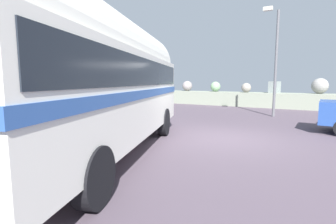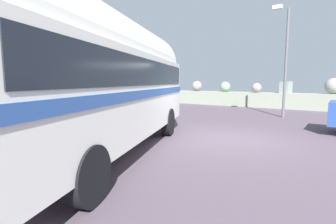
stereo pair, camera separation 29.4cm
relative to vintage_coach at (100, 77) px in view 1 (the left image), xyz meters
name	(u,v)px [view 1 (the left image)]	position (x,y,z in m)	size (l,w,h in m)	color
ground	(226,139)	(2.18, 3.45, -2.04)	(32.00, 26.00, 0.02)	#4F424E
breakwater	(279,99)	(2.27, 15.26, -1.36)	(31.36, 2.21, 2.25)	gray
vintage_coach	(100,77)	(0.00, 0.00, 0.00)	(5.31, 8.87, 3.70)	black
lamp_post	(275,57)	(2.62, 9.88, 1.18)	(0.67, 1.02, 5.66)	#5B5B60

